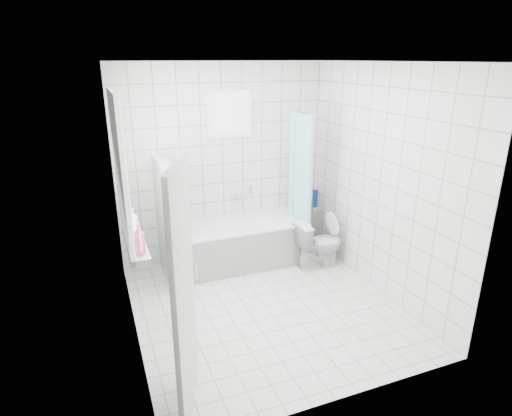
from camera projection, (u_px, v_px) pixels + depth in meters
name	position (u px, v px, depth m)	size (l,w,h in m)	color
ground	(265.00, 306.00, 4.80)	(3.00, 3.00, 0.00)	white
ceiling	(267.00, 61.00, 3.93)	(3.00, 3.00, 0.00)	white
wall_back	(223.00, 164.00, 5.68)	(2.80, 0.02, 2.60)	white
wall_front	(347.00, 256.00, 3.05)	(2.80, 0.02, 2.60)	white
wall_left	(124.00, 213.00, 3.88)	(0.02, 3.00, 2.60)	white
wall_right	(380.00, 182.00, 4.85)	(0.02, 3.00, 2.60)	white
window_left	(123.00, 173.00, 4.06)	(0.01, 0.90, 1.40)	white
window_back	(230.00, 114.00, 5.46)	(0.50, 0.01, 0.50)	white
window_sill	(135.00, 243.00, 4.32)	(0.18, 1.02, 0.08)	white
door	(184.00, 295.00, 3.11)	(0.04, 0.80, 2.00)	silver
bathtub	(239.00, 243.00, 5.72)	(1.74, 0.77, 0.58)	white
partition_wall	(168.00, 221.00, 5.20)	(0.15, 0.85, 1.50)	white
tiled_ledge	(310.00, 225.00, 6.36)	(0.40, 0.24, 0.55)	white
toilet	(319.00, 244.00, 5.61)	(0.36, 0.63, 0.65)	white
curtain_rod	(299.00, 111.00, 5.41)	(0.02, 0.02, 0.80)	silver
shower_curtain	(301.00, 182.00, 5.59)	(0.14, 0.48, 1.78)	#4AC0DB
tub_faucet	(238.00, 195.00, 5.86)	(0.18, 0.06, 0.06)	silver
sill_bottles	(136.00, 231.00, 4.21)	(0.20, 0.79, 0.30)	#C8649A
ledge_bottles	(312.00, 200.00, 6.21)	(0.19, 0.19, 0.27)	red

